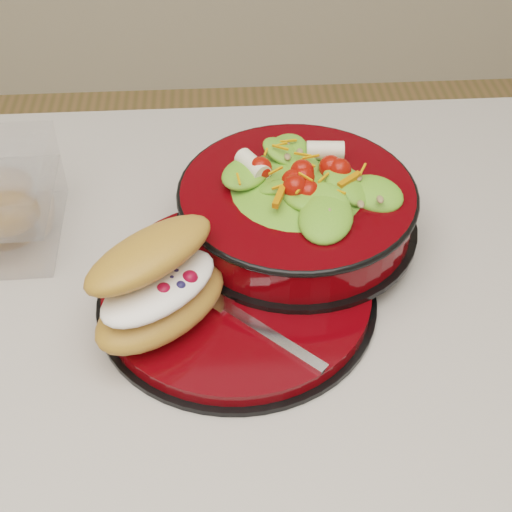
{
  "coord_description": "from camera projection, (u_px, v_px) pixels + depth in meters",
  "views": [
    {
      "loc": [
        -0.15,
        -0.48,
        1.41
      ],
      "look_at": [
        -0.12,
        0.03,
        0.94
      ],
      "focal_mm": 50.0,
      "sensor_mm": 36.0,
      "label": 1
    }
  ],
  "objects": [
    {
      "name": "dinner_plate",
      "position": [
        238.0,
        294.0,
        0.69
      ],
      "size": [
        0.27,
        0.27,
        0.02
      ],
      "rotation": [
        0.0,
        0.0,
        0.35
      ],
      "color": "black",
      "rests_on": "island_counter"
    },
    {
      "name": "salad_bowl",
      "position": [
        297.0,
        198.0,
        0.73
      ],
      "size": [
        0.25,
        0.25,
        0.1
      ],
      "rotation": [
        0.0,
        0.0,
        0.17
      ],
      "color": "black",
      "rests_on": "dinner_plate"
    },
    {
      "name": "croissant",
      "position": [
        159.0,
        284.0,
        0.63
      ],
      "size": [
        0.15,
        0.16,
        0.08
      ],
      "rotation": [
        0.0,
        0.0,
        0.73
      ],
      "color": "#C5853C",
      "rests_on": "dinner_plate"
    },
    {
      "name": "fork",
      "position": [
        254.0,
        325.0,
        0.65
      ],
      "size": [
        0.12,
        0.11,
        0.0
      ],
      "rotation": [
        0.0,
        0.0,
        0.81
      ],
      "color": "silver",
      "rests_on": "dinner_plate"
    }
  ]
}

